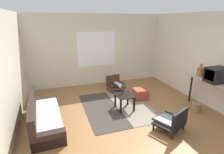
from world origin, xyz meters
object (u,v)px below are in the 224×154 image
Objects in this scene: crt_television at (217,75)px; wicker_basket at (196,107)px; armchair_striped_foreground at (172,121)px; couch at (43,117)px; clay_vase at (200,72)px; console_shelf at (211,84)px; armchair_by_window at (115,84)px; ottoman_orange at (140,94)px; glass_bottle at (122,89)px; coffee_table at (125,98)px.

crt_television reaches higher than wicker_basket.
couch is at bearing 156.10° from armchair_striped_foreground.
crt_television is 0.56m from clay_vase.
clay_vase is at bearing 46.10° from wicker_basket.
wicker_basket is (-0.33, 0.07, -0.67)m from console_shelf.
console_shelf is at bearing -12.42° from wicker_basket.
armchair_by_window reaches higher than ottoman_orange.
crt_television reaches higher than armchair_by_window.
glass_bottle reaches higher than couch.
armchair_striped_foreground is 1.72m from console_shelf.
crt_television is at bearing -27.72° from glass_bottle.
armchair_striped_foreground is 1.42× the size of crt_television.
console_shelf is at bearing -90.00° from clay_vase.
clay_vase is 2.31m from glass_bottle.
armchair_by_window is at bearing 125.39° from wicker_basket.
wicker_basket is (4.03, -0.65, -0.09)m from couch.
couch reaches higher than wicker_basket.
clay_vase is 1.04m from wicker_basket.
coffee_table is 2.32m from clay_vase.
couch is 2.22m from glass_bottle.
console_shelf is at bearing 18.29° from armchair_striped_foreground.
couch is at bearing -168.13° from ottoman_orange.
clay_vase is at bearing -44.69° from armchair_by_window.
clay_vase reaches higher than ottoman_orange.
armchair_by_window is 3.08m from console_shelf.
armchair_striped_foreground is at bearing -161.71° from console_shelf.
glass_bottle is (-2.18, 1.15, -0.55)m from crt_television.
ottoman_orange reaches higher than wicker_basket.
console_shelf is (1.40, -1.35, 0.63)m from ottoman_orange.
armchair_striped_foreground is at bearing -149.09° from clay_vase.
armchair_striped_foreground is 1.36m from wicker_basket.
clay_vase is at bearing -33.56° from ottoman_orange.
crt_television is at bearing -91.26° from console_shelf.
console_shelf reaches higher than glass_bottle.
armchair_striped_foreground reaches higher than ottoman_orange.
crt_television is at bearing -46.81° from ottoman_orange.
glass_bottle is at bearing 95.81° from coffee_table.
crt_television reaches higher than clay_vase.
couch is at bearing -176.57° from coffee_table.
glass_bottle is (2.18, 0.27, 0.34)m from couch.
ottoman_orange is at bearing 11.87° from couch.
ottoman_orange is 2.25m from crt_television.
ottoman_orange is at bearing 85.34° from armchair_striped_foreground.
couch is 3.44× the size of armchair_by_window.
couch is at bearing 170.52° from console_shelf.
couch is 3.72× the size of crt_television.
console_shelf is at bearing 88.74° from crt_television.
armchair_striped_foreground is at bearing -154.38° from wicker_basket.
console_shelf is 0.34m from crt_television.
coffee_table is 0.67× the size of armchair_striped_foreground.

